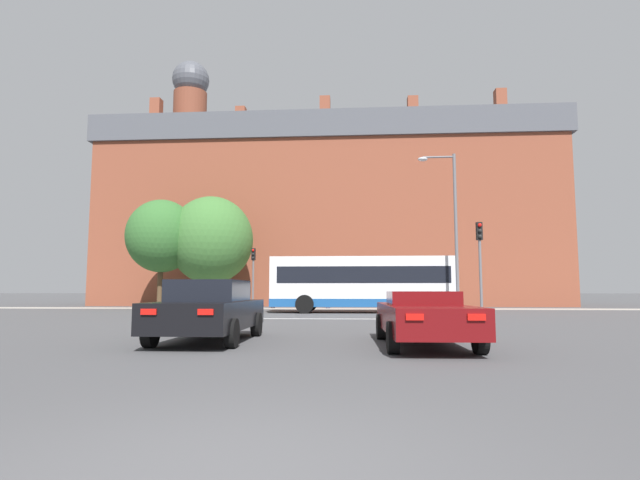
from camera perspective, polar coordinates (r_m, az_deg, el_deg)
ground_plane at (r=3.73m, az=-11.38°, el=-25.20°), size 400.00×400.00×0.00m
stop_line_strip at (r=22.05m, az=1.68°, el=-8.99°), size 9.83×0.30×0.01m
far_pavement at (r=34.12m, az=2.52°, el=-7.84°), size 70.93×2.50×0.01m
brick_civic_building at (r=44.73m, az=0.78°, el=2.84°), size 38.53×12.52×22.67m
car_saloon_left at (r=12.68m, az=-12.51°, el=-7.80°), size 2.05×4.69×1.49m
car_roadster_right at (r=11.63m, az=11.76°, el=-8.58°), size 2.01×4.82×1.22m
bus_crossing_lead at (r=28.09m, az=4.89°, el=-4.91°), size 10.15×2.65×3.08m
traffic_light_far_left at (r=33.83m, az=-7.64°, el=-3.18°), size 0.26×0.31×4.06m
traffic_light_near_right at (r=23.23m, az=17.82°, el=-1.48°), size 0.26×0.31×4.27m
street_lamp_junction at (r=26.38m, az=14.64°, el=2.50°), size 1.94×0.36×8.28m
pedestrian_waiting at (r=35.32m, az=-5.39°, el=-6.17°), size 0.45×0.35×1.67m
pedestrian_walking_east at (r=34.57m, az=0.93°, el=-6.03°), size 0.42×0.26×1.82m
tree_by_building at (r=35.95m, az=-12.32°, el=0.00°), size 5.86×5.86×7.86m
tree_kerbside at (r=36.14m, az=-17.66°, el=0.43°), size 4.80×4.80×7.50m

